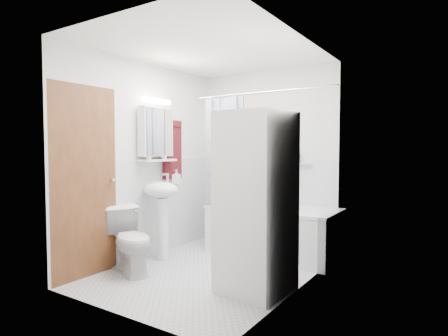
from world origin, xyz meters
The scene contains 20 objects.
floor centered at (0.00, 0.00, 0.00)m, with size 2.60×2.60×0.00m, color silver.
room_walls centered at (0.00, 0.00, 1.49)m, with size 2.60×2.60×2.60m.
wainscot centered at (0.00, 0.29, 0.60)m, with size 1.98×2.58×2.58m.
door centered at (-0.95, -0.55, 1.00)m, with size 0.05×2.00×2.00m.
bathtub centered at (0.30, 0.92, 0.34)m, with size 1.60×0.76×0.61m.
tub_spout centered at (0.50, 1.25, 0.93)m, with size 0.04×0.04×0.12m, color silver.
curtain_rod centered at (0.30, 0.60, 2.00)m, with size 0.02×0.02×1.78m, color silver.
shower_curtain centered at (-0.22, 0.60, 1.25)m, with size 0.55×0.02×1.45m.
sink centered at (-0.75, 0.02, 0.70)m, with size 0.44×0.37×1.04m.
medicine_cabinet centered at (-0.90, 0.10, 1.57)m, with size 0.13×0.50×0.71m.
shelf centered at (-0.89, 0.10, 1.20)m, with size 0.18×0.54×0.03m, color silver.
shower_caddy centered at (0.55, 1.24, 1.15)m, with size 0.22×0.06×0.02m, color silver.
towel centered at (-0.94, 0.44, 1.34)m, with size 0.07×0.32×0.78m.
washer_dryer centered at (0.68, -0.25, 0.84)m, with size 0.65×0.64×1.69m.
toilet centered at (-0.72, -0.51, 0.35)m, with size 0.39×0.71×0.69m, color white.
soap_pump centered at (-0.71, 0.25, 0.95)m, with size 0.08×0.17×0.08m, color gray.
shelf_bottle centered at (-0.89, -0.05, 1.25)m, with size 0.07×0.18×0.07m, color gray.
shelf_cup centered at (-0.89, 0.22, 1.26)m, with size 0.10×0.09×0.10m, color gray.
shampoo_a centered at (0.35, 1.24, 1.23)m, with size 0.13×0.17×0.13m, color gray.
shampoo_b centered at (0.47, 1.24, 1.20)m, with size 0.08×0.21×0.08m, color navy.
Camera 1 is at (2.33, -3.32, 1.35)m, focal length 30.00 mm.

